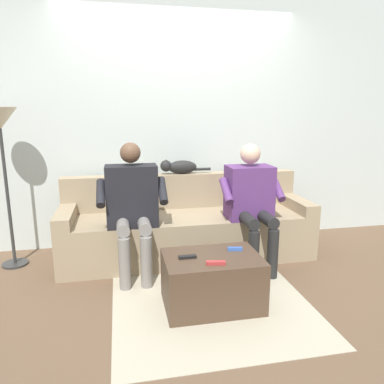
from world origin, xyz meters
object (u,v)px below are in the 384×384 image
object	(u,v)px
coffee_table	(212,281)
person_right_seated	(132,202)
remote_black	(187,257)
person_left_seated	(251,198)
remote_red	(216,263)
remote_blue	(235,249)
cat_on_backrest	(179,167)
floor_lamp	(0,131)
couch	(187,228)

from	to	relation	value
coffee_table	person_right_seated	size ratio (longest dim) A/B	0.61
coffee_table	remote_black	size ratio (longest dim) A/B	5.44
person_left_seated	remote_red	world-z (taller)	person_left_seated
remote_red	remote_blue	xyz separation A→B (m)	(-0.21, -0.22, 0.00)
cat_on_backrest	coffee_table	bearing A→B (deg)	91.64
cat_on_backrest	floor_lamp	distance (m)	1.71
remote_black	remote_blue	bearing A→B (deg)	10.38
remote_red	remote_blue	distance (m)	0.31
remote_blue	floor_lamp	size ratio (longest dim) A/B	0.08
remote_red	floor_lamp	size ratio (longest dim) A/B	0.09
couch	coffee_table	bearing A→B (deg)	90.00
cat_on_backrest	remote_red	world-z (taller)	cat_on_backrest
cat_on_backrest	floor_lamp	xyz separation A→B (m)	(1.65, 0.18, 0.40)
cat_on_backrest	remote_black	distance (m)	1.38
coffee_table	remote_blue	bearing A→B (deg)	-158.43
couch	remote_red	distance (m)	1.18
person_right_seated	remote_black	world-z (taller)	person_right_seated
coffee_table	floor_lamp	bearing A→B (deg)	-33.28
coffee_table	person_right_seated	world-z (taller)	person_right_seated
couch	remote_black	size ratio (longest dim) A/B	18.68
remote_red	floor_lamp	xyz separation A→B (m)	(1.68, -1.25, 0.88)
person_right_seated	person_left_seated	bearing A→B (deg)	-179.20
coffee_table	cat_on_backrest	size ratio (longest dim) A/B	1.34
person_left_seated	person_right_seated	size ratio (longest dim) A/B	0.97
remote_red	coffee_table	bearing A→B (deg)	-83.78
coffee_table	remote_black	world-z (taller)	remote_black
cat_on_backrest	remote_red	bearing A→B (deg)	91.00
person_right_seated	couch	bearing A→B (deg)	-147.67
cat_on_backrest	remote_red	size ratio (longest dim) A/B	3.93
person_left_seated	floor_lamp	bearing A→B (deg)	-10.48
coffee_table	cat_on_backrest	bearing A→B (deg)	-88.36
couch	coffee_table	distance (m)	1.03
person_left_seated	remote_red	distance (m)	1.04
remote_red	person_left_seated	bearing A→B (deg)	-113.24
person_right_seated	remote_red	xyz separation A→B (m)	(-0.54, 0.82, -0.27)
person_left_seated	remote_blue	bearing A→B (deg)	60.06
person_right_seated	remote_red	world-z (taller)	person_right_seated
person_right_seated	floor_lamp	world-z (taller)	floor_lamp
cat_on_backrest	floor_lamp	bearing A→B (deg)	6.15
remote_red	remote_blue	size ratio (longest dim) A/B	1.20
person_left_seated	remote_black	world-z (taller)	person_left_seated
coffee_table	floor_lamp	size ratio (longest dim) A/B	0.48
couch	cat_on_backrest	distance (m)	0.65
cat_on_backrest	floor_lamp	size ratio (longest dim) A/B	0.36
remote_black	remote_red	bearing A→B (deg)	-40.45
couch	person_left_seated	world-z (taller)	person_left_seated
couch	coffee_table	world-z (taller)	couch
remote_black	person_left_seated	bearing A→B (deg)	42.22
coffee_table	person_right_seated	bearing A→B (deg)	-50.67
remote_blue	remote_black	bearing A→B (deg)	21.25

